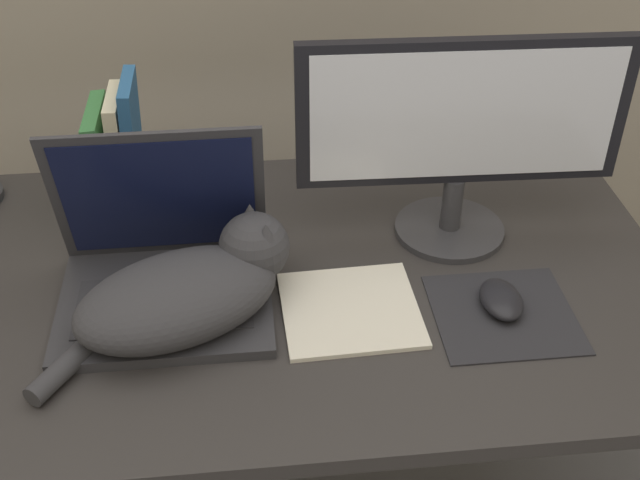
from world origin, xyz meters
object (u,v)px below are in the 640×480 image
at_px(cat, 190,290).
at_px(computer_mouse, 501,299).
at_px(external_monitor, 461,131).
at_px(notepad, 350,310).
at_px(laptop, 164,270).
at_px(book_row, 118,149).

bearing_deg(cat, computer_mouse, -2.48).
relative_size(external_monitor, notepad, 2.47).
height_order(external_monitor, notepad, external_monitor).
bearing_deg(cat, laptop, 123.97).
height_order(laptop, external_monitor, external_monitor).
relative_size(computer_mouse, book_row, 0.42).
height_order(book_row, notepad, book_row).
bearing_deg(cat, notepad, -1.17).
distance_m(laptop, computer_mouse, 0.53).
distance_m(computer_mouse, notepad, 0.24).
relative_size(laptop, external_monitor, 0.61).
relative_size(external_monitor, book_row, 2.27).
xyz_separation_m(computer_mouse, notepad, (-0.24, 0.02, -0.01)).
height_order(laptop, notepad, laptop).
relative_size(laptop, notepad, 1.52).
bearing_deg(external_monitor, book_row, 163.18).
relative_size(laptop, cat, 0.85).
bearing_deg(computer_mouse, notepad, 176.17).
height_order(laptop, book_row, laptop).
xyz_separation_m(laptop, book_row, (-0.09, 0.30, 0.05)).
xyz_separation_m(computer_mouse, book_row, (-0.62, 0.39, 0.09)).
distance_m(laptop, cat, 0.08).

